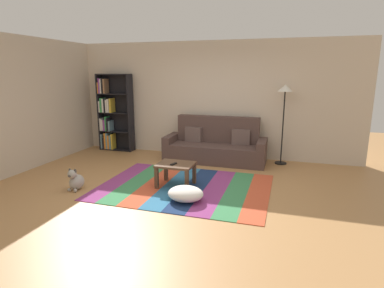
{
  "coord_description": "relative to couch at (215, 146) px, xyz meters",
  "views": [
    {
      "loc": [
        1.74,
        -4.8,
        1.98
      ],
      "look_at": [
        0.02,
        0.79,
        0.65
      ],
      "focal_mm": 29.49,
      "sensor_mm": 36.0,
      "label": 1
    }
  ],
  "objects": [
    {
      "name": "left_wall",
      "position": [
        -3.6,
        -1.27,
        1.01
      ],
      "size": [
        0.1,
        5.5,
        2.7
      ],
      "primitive_type": "cube",
      "color": "beige",
      "rests_on": "ground_plane"
    },
    {
      "name": "back_wall",
      "position": [
        -0.2,
        0.53,
        1.01
      ],
      "size": [
        6.8,
        0.1,
        2.7
      ],
      "primitive_type": "cube",
      "color": "beige",
      "rests_on": "ground_plane"
    },
    {
      "name": "standing_lamp",
      "position": [
        1.44,
        0.2,
        1.11
      ],
      "size": [
        0.32,
        0.32,
        1.73
      ],
      "color": "black",
      "rests_on": "ground_plane"
    },
    {
      "name": "bookshelf",
      "position": [
        -2.81,
        0.28,
        0.56
      ],
      "size": [
        0.9,
        0.28,
        1.95
      ],
      "color": "black",
      "rests_on": "ground_plane"
    },
    {
      "name": "tv_remote",
      "position": [
        -0.31,
        -1.89,
        0.09
      ],
      "size": [
        0.08,
        0.16,
        0.02
      ],
      "primitive_type": "cube",
      "rotation": [
        0.0,
        0.0,
        -0.27
      ],
      "color": "black",
      "rests_on": "coffee_table"
    },
    {
      "name": "ground_plane",
      "position": [
        -0.2,
        -2.02,
        -0.34
      ],
      "size": [
        14.0,
        14.0,
        0.0
      ],
      "primitive_type": "plane",
      "color": "#B27F4C"
    },
    {
      "name": "pouf",
      "position": [
        0.08,
        -2.41,
        -0.21
      ],
      "size": [
        0.57,
        0.48,
        0.23
      ],
      "primitive_type": "ellipsoid",
      "color": "white",
      "rests_on": "rug"
    },
    {
      "name": "couch",
      "position": [
        0.0,
        0.0,
        0.0
      ],
      "size": [
        2.26,
        0.8,
        1.0
      ],
      "color": "#4C3833",
      "rests_on": "ground_plane"
    },
    {
      "name": "dog",
      "position": [
        -1.89,
        -2.49,
        -0.18
      ],
      "size": [
        0.22,
        0.35,
        0.4
      ],
      "color": "#9E998E",
      "rests_on": "ground_plane"
    },
    {
      "name": "rug",
      "position": [
        -0.14,
        -1.83,
        -0.33
      ],
      "size": [
        2.94,
        2.18,
        0.01
      ],
      "color": "#843370",
      "rests_on": "ground_plane"
    },
    {
      "name": "coffee_table",
      "position": [
        -0.3,
        -1.82,
        0.0
      ],
      "size": [
        0.63,
        0.52,
        0.41
      ],
      "color": "#513826",
      "rests_on": "rug"
    }
  ]
}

